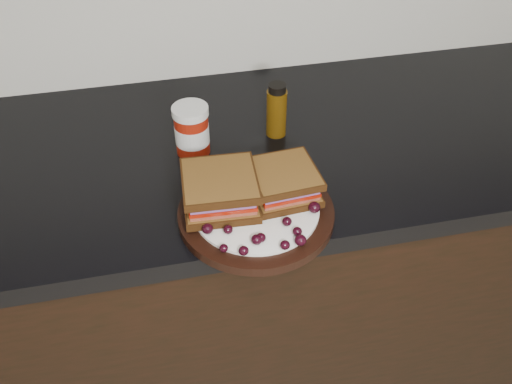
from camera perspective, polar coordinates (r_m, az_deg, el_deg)
The scene contains 30 objects.
base_cabinets at distance 1.52m, azimuth -2.92°, elevation -9.88°, with size 3.96×0.58×0.86m, color black.
countertop at distance 1.20m, azimuth -3.64°, elevation 3.67°, with size 3.98×0.60×0.04m, color black.
plate at distance 1.02m, azimuth -0.00°, elevation -2.14°, with size 0.28×0.28×0.02m, color black.
sandwich_left at distance 1.00m, azimuth -3.61°, elevation 0.16°, with size 0.13×0.13×0.06m, color brown, non-canonical shape.
sandwich_right at distance 1.02m, azimuth 2.80°, elevation 1.00°, with size 0.12×0.12×0.05m, color brown, non-canonical shape.
grape_0 at distance 0.96m, azimuth -4.88°, elevation -3.68°, with size 0.02×0.02×0.02m, color black.
grape_1 at distance 0.96m, azimuth -2.81°, elevation -3.77°, with size 0.02×0.02×0.02m, color black.
grape_2 at distance 0.93m, azimuth -3.24°, elevation -5.62°, with size 0.01×0.01×0.01m, color black.
grape_3 at distance 0.93m, azimuth -1.24°, elevation -5.89°, with size 0.02×0.02×0.02m, color black.
grape_4 at distance 0.94m, azimuth 0.07°, elevation -4.78°, with size 0.02×0.02×0.02m, color black.
grape_5 at distance 0.95m, azimuth 0.49°, elevation -4.59°, with size 0.02×0.02×0.02m, color black.
grape_6 at distance 0.94m, azimuth 2.92°, elevation -5.32°, with size 0.02×0.02×0.02m, color black.
grape_7 at distance 0.94m, azimuth 4.47°, elevation -4.83°, with size 0.02×0.02×0.02m, color black.
grape_8 at distance 0.96m, azimuth 4.15°, elevation -3.96°, with size 0.02×0.02×0.02m, color black.
grape_9 at distance 0.98m, azimuth 3.11°, elevation -2.97°, with size 0.02×0.02×0.02m, color black.
grape_10 at distance 1.00m, azimuth 5.85°, elevation -1.54°, with size 0.02×0.02×0.02m, color black.
grape_11 at distance 1.01m, azimuth 4.31°, elevation -0.84°, with size 0.02×0.02×0.02m, color black.
grape_12 at distance 1.02m, azimuth 5.23°, elevation -0.62°, with size 0.02×0.02×0.02m, color black.
grape_13 at distance 1.04m, azimuth 4.33°, elevation 0.62°, with size 0.02×0.02×0.02m, color black.
grape_14 at distance 1.06m, azimuth 2.26°, elevation 1.22°, with size 0.02×0.02×0.01m, color black.
grape_15 at distance 1.02m, azimuth -2.14°, elevation -0.17°, with size 0.02×0.02×0.02m, color black.
grape_16 at distance 1.03m, azimuth -4.21°, elevation -0.19°, with size 0.02×0.02×0.02m, color black.
grape_17 at distance 1.02m, azimuth -4.28°, elevation -0.69°, with size 0.02×0.02×0.02m, color black.
grape_18 at distance 1.00m, azimuth -5.41°, elevation -1.79°, with size 0.02×0.02×0.02m, color black.
grape_19 at distance 0.98m, azimuth -4.89°, elevation -2.65°, with size 0.02×0.02×0.02m, color black.
grape_20 at distance 1.02m, azimuth -2.68°, elevation -0.47°, with size 0.02×0.02×0.02m, color black.
grape_21 at distance 1.02m, azimuth -3.70°, elevation -0.79°, with size 0.02×0.02×0.02m, color black.
grape_22 at distance 1.00m, azimuth -3.50°, elevation -1.59°, with size 0.02×0.02×0.02m, color black.
condiment_jar at distance 1.15m, azimuth -6.44°, elevation 6.17°, with size 0.07×0.07×0.11m, color maroon.
oil_bottle at distance 1.19m, azimuth 2.07°, elevation 8.21°, with size 0.04×0.04×0.12m, color #462C07.
Camera 1 is at (-0.12, 0.76, 1.61)m, focal length 40.00 mm.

